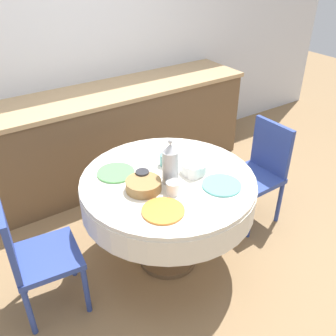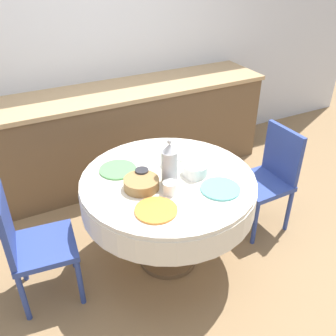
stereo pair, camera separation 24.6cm
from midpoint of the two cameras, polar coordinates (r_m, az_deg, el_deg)
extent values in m
plane|color=#8E704C|center=(2.98, -2.43, -13.65)|extent=(12.00, 12.00, 0.00)
cube|color=silver|center=(3.70, -17.16, 17.62)|extent=(7.00, 0.05, 2.60)
cube|color=brown|center=(3.69, -13.39, 3.76)|extent=(3.20, 0.60, 0.88)
cube|color=tan|center=(3.51, -14.32, 10.40)|extent=(3.24, 0.64, 0.04)
cylinder|color=brown|center=(2.97, -2.44, -13.38)|extent=(0.44, 0.44, 0.04)
cylinder|color=brown|center=(2.79, -2.57, -9.51)|extent=(0.11, 0.11, 0.49)
cylinder|color=silver|center=(2.58, -2.74, -3.87)|extent=(1.19, 1.19, 0.18)
cylinder|color=silver|center=(2.52, -2.80, -1.93)|extent=(1.18, 1.18, 0.03)
cube|color=#2D428E|center=(3.15, 10.60, -1.59)|extent=(0.41, 0.41, 0.04)
cube|color=#2D428E|center=(3.15, 13.37, 3.07)|extent=(0.05, 0.38, 0.43)
cylinder|color=#2D428E|center=(3.08, 10.15, -7.52)|extent=(0.04, 0.04, 0.40)
cylinder|color=#2D428E|center=(3.28, 5.86, -4.39)|extent=(0.04, 0.04, 0.40)
cylinder|color=#2D428E|center=(3.30, 14.57, -5.13)|extent=(0.04, 0.04, 0.40)
cylinder|color=#2D428E|center=(3.48, 10.29, -2.36)|extent=(0.04, 0.04, 0.40)
cube|color=#2D428E|center=(2.56, -20.76, -12.66)|extent=(0.44, 0.44, 0.04)
cube|color=#2D428E|center=(2.42, -26.07, -9.65)|extent=(0.08, 0.38, 0.43)
cylinder|color=#2D428E|center=(2.84, -17.00, -12.61)|extent=(0.04, 0.04, 0.40)
cylinder|color=#2D428E|center=(2.60, -15.16, -17.62)|extent=(0.04, 0.04, 0.40)
cylinder|color=#2D428E|center=(2.84, -24.09, -14.41)|extent=(0.04, 0.04, 0.40)
cylinder|color=#2D428E|center=(2.60, -23.12, -19.64)|extent=(0.04, 0.04, 0.40)
cylinder|color=orange|center=(2.21, -3.96, -6.63)|extent=(0.26, 0.26, 0.01)
cylinder|color=white|center=(2.34, -2.26, -3.11)|extent=(0.09, 0.09, 0.08)
cylinder|color=#60BCB7|center=(2.43, 5.33, -2.72)|extent=(0.26, 0.26, 0.01)
cylinder|color=white|center=(2.50, 1.14, -0.64)|extent=(0.09, 0.09, 0.08)
cylinder|color=#5BA85B|center=(2.59, -10.66, -0.80)|extent=(0.26, 0.26, 0.01)
cylinder|color=#28282D|center=(2.46, -6.79, -1.40)|extent=(0.09, 0.09, 0.08)
cylinder|color=white|center=(2.80, -0.67, 2.43)|extent=(0.26, 0.26, 0.01)
cylinder|color=#5BA39E|center=(2.63, -2.98, 1.18)|extent=(0.09, 0.09, 0.08)
cylinder|color=#B2B2B7|center=(2.41, -2.58, 0.06)|extent=(0.11, 0.11, 0.23)
cone|color=#B2B2B7|center=(2.33, -2.66, 3.06)|extent=(0.10, 0.10, 0.05)
sphere|color=#B2B2B7|center=(2.31, -2.69, 3.99)|extent=(0.03, 0.03, 0.03)
cylinder|color=olive|center=(2.39, -6.70, -2.73)|extent=(0.23, 0.23, 0.07)
cylinder|color=silver|center=(2.55, 1.22, -0.04)|extent=(0.17, 0.17, 0.07)
camera|label=1|loc=(0.12, -92.86, -1.78)|focal=40.00mm
camera|label=2|loc=(0.12, 87.14, 1.78)|focal=40.00mm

